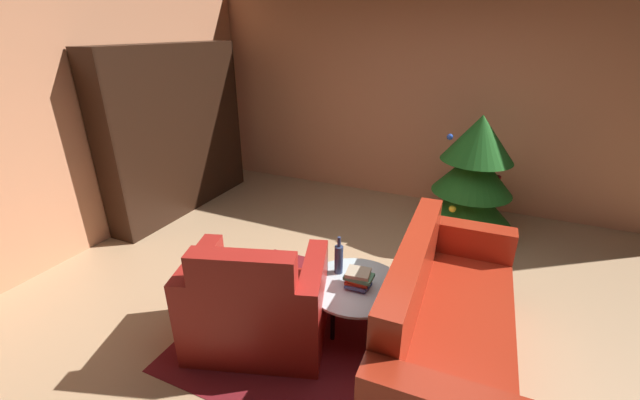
# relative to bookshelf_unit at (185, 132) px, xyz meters

# --- Properties ---
(ground_plane) EXTENTS (7.45, 7.45, 0.00)m
(ground_plane) POSITION_rel_bookshelf_unit_xyz_m (2.88, -1.25, -0.98)
(ground_plane) COLOR tan
(wall_back) EXTENTS (6.33, 0.06, 2.75)m
(wall_back) POSITION_rel_bookshelf_unit_xyz_m (2.88, 1.46, 0.39)
(wall_back) COLOR tan
(wall_back) RESTS_ON ground
(wall_left) EXTENTS (0.06, 5.49, 2.75)m
(wall_left) POSITION_rel_bookshelf_unit_xyz_m (-0.25, -1.25, 0.39)
(wall_left) COLOR tan
(wall_left) RESTS_ON ground
(area_rug) EXTENTS (2.22, 1.81, 0.01)m
(area_rug) POSITION_rel_bookshelf_unit_xyz_m (2.73, -1.53, -0.98)
(area_rug) COLOR maroon
(area_rug) RESTS_ON ground
(bookshelf_unit) EXTENTS (0.35, 2.12, 2.03)m
(bookshelf_unit) POSITION_rel_bookshelf_unit_xyz_m (0.00, 0.00, 0.00)
(bookshelf_unit) COLOR black
(bookshelf_unit) RESTS_ON ground
(armchair_red) EXTENTS (1.15, 0.97, 0.91)m
(armchair_red) POSITION_rel_bookshelf_unit_xyz_m (2.20, -1.85, -0.66)
(armchair_red) COLOR maroon
(armchair_red) RESTS_ON ground
(couch_red) EXTENTS (0.82, 1.95, 0.92)m
(couch_red) POSITION_rel_bookshelf_unit_xyz_m (3.48, -1.51, -0.66)
(couch_red) COLOR #9F2714
(couch_red) RESTS_ON ground
(coffee_table) EXTENTS (0.74, 0.74, 0.42)m
(coffee_table) POSITION_rel_bookshelf_unit_xyz_m (2.81, -1.43, -0.59)
(coffee_table) COLOR black
(coffee_table) RESTS_ON ground
(book_stack_on_table) EXTENTS (0.21, 0.18, 0.13)m
(book_stack_on_table) POSITION_rel_bookshelf_unit_xyz_m (2.84, -1.45, -0.49)
(book_stack_on_table) COLOR navy
(book_stack_on_table) RESTS_ON coffee_table
(bottle_on_table) EXTENTS (0.07, 0.07, 0.31)m
(bottle_on_table) POSITION_rel_bookshelf_unit_xyz_m (2.63, -1.33, -0.43)
(bottle_on_table) COLOR navy
(bottle_on_table) RESTS_ON coffee_table
(decorated_tree) EXTENTS (0.95, 0.95, 1.38)m
(decorated_tree) POSITION_rel_bookshelf_unit_xyz_m (3.44, 0.58, -0.27)
(decorated_tree) COLOR brown
(decorated_tree) RESTS_ON ground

